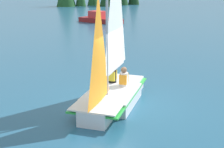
{
  "coord_description": "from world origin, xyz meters",
  "views": [
    {
      "loc": [
        -3.74,
        -9.32,
        4.04
      ],
      "look_at": [
        0.0,
        0.0,
        1.07
      ],
      "focal_mm": 50.0,
      "sensor_mm": 36.0,
      "label": 1
    }
  ],
  "objects": [
    {
      "name": "ground_plane",
      "position": [
        0.0,
        0.0,
        0.0
      ],
      "size": [
        260.0,
        260.0,
        0.0
      ],
      "primitive_type": "plane",
      "color": "#235675"
    },
    {
      "name": "sailboat_main",
      "position": [
        0.02,
        0.02,
        0.76
      ],
      "size": [
        3.76,
        4.1,
        5.86
      ],
      "rotation": [
        0.0,
        0.0,
        4.03
      ],
      "color": "silver",
      "rests_on": "ground_plane"
    },
    {
      "name": "motorboat_distant",
      "position": [
        7.17,
        21.28,
        0.4
      ],
      "size": [
        3.71,
        4.92,
        1.15
      ],
      "rotation": [
        0.0,
        0.0,
        2.11
      ],
      "color": "maroon",
      "rests_on": "ground_plane"
    },
    {
      "name": "sailor_crew",
      "position": [
        0.37,
        0.89,
        0.63
      ],
      "size": [
        0.42,
        0.43,
        1.16
      ],
      "rotation": [
        0.0,
        0.0,
        4.03
      ],
      "color": "black",
      "rests_on": "ground_plane"
    },
    {
      "name": "sailor_helm",
      "position": [
        0.6,
        0.36,
        0.62
      ],
      "size": [
        0.42,
        0.43,
        1.16
      ],
      "rotation": [
        0.0,
        0.0,
        4.03
      ],
      "color": "black",
      "rests_on": "ground_plane"
    }
  ]
}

